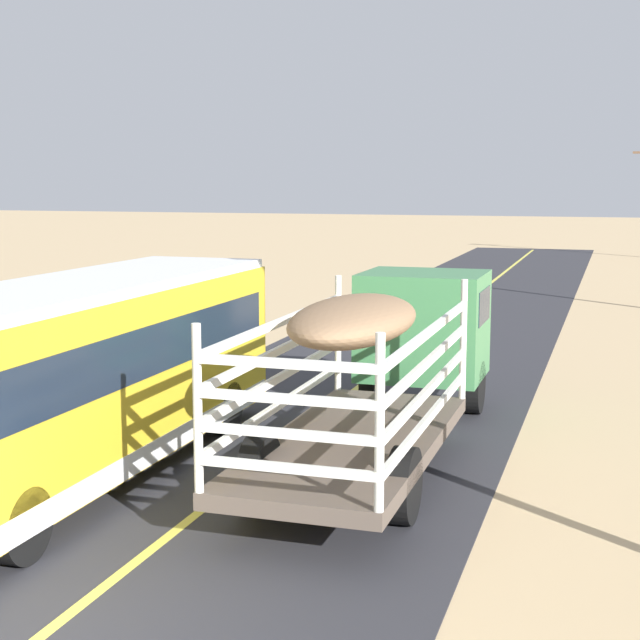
{
  "coord_description": "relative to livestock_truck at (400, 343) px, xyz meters",
  "views": [
    {
      "loc": [
        5.68,
        -7.6,
        4.83
      ],
      "look_at": [
        0.0,
        10.3,
        2.03
      ],
      "focal_mm": 53.11,
      "sensor_mm": 36.0,
      "label": 1
    }
  ],
  "objects": [
    {
      "name": "boulder_mid_field",
      "position": [
        -8.95,
        11.98,
        -1.49
      ],
      "size": [
        0.78,
        0.77,
        0.6
      ],
      "primitive_type": "ellipsoid",
      "color": "#84705B",
      "rests_on": "ground"
    },
    {
      "name": "bus",
      "position": [
        -4.29,
        -4.12,
        -0.04
      ],
      "size": [
        2.54,
        10.0,
        3.21
      ],
      "color": "gold",
      "rests_on": "road_surface"
    },
    {
      "name": "livestock_truck",
      "position": [
        0.0,
        0.0,
        0.0
      ],
      "size": [
        2.53,
        9.7,
        3.02
      ],
      "color": "#3F7F4C",
      "rests_on": "road_surface"
    }
  ]
}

